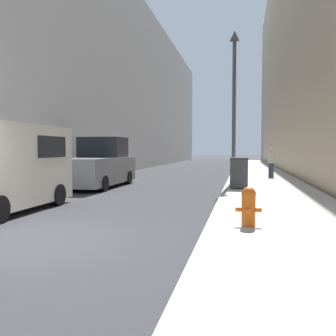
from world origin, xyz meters
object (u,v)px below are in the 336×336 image
(white_van, at_px, (0,164))
(pedestrian_on_sidewalk, at_px, (271,163))
(trash_bin, at_px, (239,173))
(pickup_truck, at_px, (97,166))
(fire_hydrant, at_px, (249,205))
(lamppost, at_px, (234,96))

(white_van, xyz_separation_m, pedestrian_on_sidewalk, (7.85, 12.33, -0.35))
(trash_bin, bearing_deg, pickup_truck, 172.77)
(trash_bin, bearing_deg, fire_hydrant, -88.02)
(trash_bin, distance_m, pedestrian_on_sidewalk, 6.54)
(pickup_truck, bearing_deg, trash_bin, -7.23)
(fire_hydrant, height_order, trash_bin, trash_bin)
(pickup_truck, bearing_deg, pedestrian_on_sidewalk, 35.20)
(white_van, xyz_separation_m, pickup_truck, (0.00, 6.79, -0.36))
(fire_hydrant, relative_size, trash_bin, 0.65)
(fire_hydrant, bearing_deg, pedestrian_on_sidewalk, 84.01)
(trash_bin, relative_size, pedestrian_on_sidewalk, 0.77)
(lamppost, xyz_separation_m, pickup_truck, (-5.90, -1.84, -3.17))
(pedestrian_on_sidewalk, bearing_deg, pickup_truck, -144.80)
(fire_hydrant, bearing_deg, pickup_truck, 128.67)
(trash_bin, relative_size, lamppost, 0.17)
(pedestrian_on_sidewalk, bearing_deg, fire_hydrant, -95.99)
(pickup_truck, height_order, pedestrian_on_sidewalk, pickup_truck)
(fire_hydrant, height_order, lamppost, lamppost)
(fire_hydrant, bearing_deg, lamppost, 93.06)
(trash_bin, xyz_separation_m, pedestrian_on_sidewalk, (1.67, 6.32, 0.17))
(trash_bin, height_order, lamppost, lamppost)
(lamppost, relative_size, white_van, 1.55)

